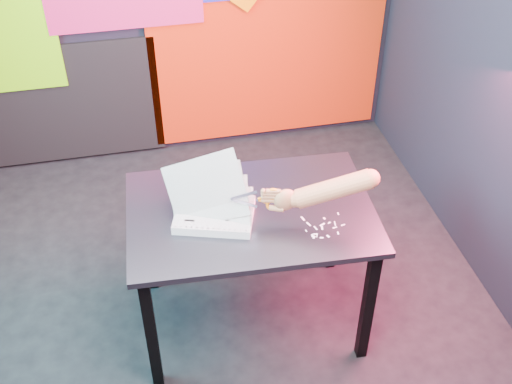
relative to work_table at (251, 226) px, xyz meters
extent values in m
cube|color=black|center=(-0.19, 0.18, -0.65)|extent=(3.00, 3.00, 0.01)
cube|color=black|center=(-0.19, -1.32, 0.70)|extent=(3.00, 0.01, 2.70)
cube|color=red|center=(0.46, 1.65, 0.20)|extent=(1.60, 0.02, 1.60)
cube|color=black|center=(-0.94, 1.65, -0.20)|extent=(1.30, 0.02, 0.85)
cube|color=black|center=(-0.52, -0.29, -0.29)|extent=(0.05, 0.05, 0.72)
cube|color=black|center=(-0.49, 0.34, -0.29)|extent=(0.05, 0.05, 0.72)
cube|color=black|center=(0.49, -0.34, -0.29)|extent=(0.05, 0.05, 0.72)
cube|color=black|center=(0.52, 0.29, -0.29)|extent=(0.05, 0.05, 0.72)
cube|color=#393A3F|center=(0.00, 0.00, 0.08)|extent=(1.17, 0.81, 0.03)
cube|color=white|center=(-0.17, -0.02, 0.12)|extent=(0.41, 0.35, 0.04)
cube|color=white|center=(-0.17, -0.02, 0.14)|extent=(0.40, 0.34, 0.00)
cube|color=white|center=(-0.17, -0.02, 0.14)|extent=(0.39, 0.33, 0.11)
cube|color=white|center=(-0.18, -0.01, 0.17)|extent=(0.36, 0.30, 0.18)
cube|color=white|center=(-0.19, 0.01, 0.22)|extent=(0.33, 0.24, 0.26)
cube|color=white|center=(-0.20, 0.02, 0.26)|extent=(0.36, 0.19, 0.30)
cylinder|color=#242427|center=(-0.35, -0.08, 0.14)|extent=(0.01, 0.01, 0.00)
cylinder|color=#242427|center=(-0.33, -0.09, 0.14)|extent=(0.01, 0.01, 0.00)
cylinder|color=#242427|center=(-0.31, -0.10, 0.14)|extent=(0.01, 0.01, 0.00)
cylinder|color=#242427|center=(-0.29, -0.11, 0.14)|extent=(0.01, 0.01, 0.00)
cylinder|color=#242427|center=(-0.26, -0.11, 0.14)|extent=(0.01, 0.01, 0.00)
cylinder|color=#242427|center=(-0.24, -0.12, 0.14)|extent=(0.01, 0.01, 0.00)
cylinder|color=#242427|center=(-0.22, -0.13, 0.14)|extent=(0.01, 0.01, 0.00)
cylinder|color=#242427|center=(-0.19, -0.13, 0.14)|extent=(0.01, 0.01, 0.00)
cylinder|color=#242427|center=(-0.17, -0.14, 0.14)|extent=(0.01, 0.01, 0.00)
cylinder|color=#242427|center=(-0.15, -0.15, 0.14)|extent=(0.01, 0.01, 0.00)
cylinder|color=#242427|center=(-0.13, -0.15, 0.14)|extent=(0.01, 0.01, 0.00)
cylinder|color=#242427|center=(-0.10, -0.16, 0.14)|extent=(0.01, 0.01, 0.00)
cylinder|color=#242427|center=(-0.08, -0.17, 0.14)|extent=(0.01, 0.01, 0.00)
cylinder|color=#242427|center=(-0.06, -0.18, 0.14)|extent=(0.01, 0.01, 0.00)
cylinder|color=#242427|center=(-0.28, 0.14, 0.14)|extent=(0.01, 0.01, 0.00)
cylinder|color=#242427|center=(-0.26, 0.13, 0.14)|extent=(0.01, 0.01, 0.00)
cylinder|color=#242427|center=(-0.24, 0.12, 0.14)|extent=(0.01, 0.01, 0.00)
cylinder|color=#242427|center=(-0.22, 0.11, 0.14)|extent=(0.01, 0.01, 0.00)
cylinder|color=#242427|center=(-0.19, 0.11, 0.14)|extent=(0.01, 0.01, 0.00)
cylinder|color=#242427|center=(-0.17, 0.10, 0.14)|extent=(0.01, 0.01, 0.00)
cylinder|color=#242427|center=(-0.15, 0.09, 0.14)|extent=(0.01, 0.01, 0.00)
cylinder|color=#242427|center=(-0.13, 0.09, 0.14)|extent=(0.01, 0.01, 0.00)
cylinder|color=#242427|center=(-0.10, 0.08, 0.14)|extent=(0.01, 0.01, 0.00)
cylinder|color=#242427|center=(-0.08, 0.07, 0.14)|extent=(0.01, 0.01, 0.00)
cylinder|color=#242427|center=(-0.06, 0.07, 0.14)|extent=(0.01, 0.01, 0.00)
cylinder|color=#242427|center=(-0.03, 0.06, 0.14)|extent=(0.01, 0.01, 0.00)
cylinder|color=#242427|center=(-0.01, 0.05, 0.14)|extent=(0.01, 0.01, 0.00)
cylinder|color=#242427|center=(0.01, 0.04, 0.14)|extent=(0.01, 0.01, 0.00)
cube|color=black|center=(-0.24, 0.05, 0.14)|extent=(0.06, 0.03, 0.00)
cube|color=black|center=(-0.15, 0.00, 0.14)|extent=(0.05, 0.02, 0.00)
cube|color=black|center=(-0.22, -0.04, 0.14)|extent=(0.08, 0.03, 0.00)
cube|color=black|center=(-0.12, -0.09, 0.14)|extent=(0.04, 0.02, 0.00)
cube|color=black|center=(-0.29, -0.06, 0.14)|extent=(0.05, 0.02, 0.00)
cube|color=#B0B4D1|center=(-0.05, -0.07, 0.25)|extent=(0.12, 0.03, 0.06)
cube|color=#B0B4D1|center=(-0.05, -0.07, 0.21)|extent=(0.12, 0.03, 0.06)
cylinder|color=#B0B4D1|center=(0.01, -0.09, 0.23)|extent=(0.01, 0.01, 0.01)
cube|color=orange|center=(0.03, -0.09, 0.22)|extent=(0.05, 0.02, 0.02)
cube|color=orange|center=(0.03, -0.09, 0.24)|extent=(0.05, 0.02, 0.02)
torus|color=orange|center=(0.08, -0.10, 0.26)|extent=(0.07, 0.03, 0.06)
torus|color=orange|center=(0.08, -0.10, 0.20)|extent=(0.07, 0.03, 0.06)
ellipsoid|color=#A47142|center=(0.13, -0.12, 0.23)|extent=(0.10, 0.06, 0.11)
cylinder|color=#A47142|center=(0.08, -0.10, 0.23)|extent=(0.08, 0.04, 0.02)
cylinder|color=#A47142|center=(0.08, -0.10, 0.25)|extent=(0.08, 0.04, 0.02)
cylinder|color=#A47142|center=(0.08, -0.10, 0.26)|extent=(0.07, 0.04, 0.02)
cylinder|color=#A47142|center=(0.08, -0.10, 0.28)|extent=(0.06, 0.03, 0.02)
cylinder|color=#A47142|center=(0.09, -0.12, 0.19)|extent=(0.07, 0.06, 0.03)
cylinder|color=#A47142|center=(0.18, -0.13, 0.24)|extent=(0.08, 0.08, 0.07)
cylinder|color=#A47142|center=(0.33, -0.17, 0.30)|extent=(0.35, 0.17, 0.20)
sphere|color=#A47142|center=(0.47, -0.20, 0.36)|extent=(0.08, 0.08, 0.08)
cube|color=white|center=(0.26, -0.25, 0.10)|extent=(0.02, 0.01, 0.00)
cube|color=white|center=(0.21, -0.19, 0.10)|extent=(0.01, 0.01, 0.00)
cube|color=white|center=(0.34, -0.23, 0.10)|extent=(0.01, 0.02, 0.00)
cube|color=white|center=(0.26, -0.18, 0.10)|extent=(0.01, 0.03, 0.00)
cube|color=white|center=(0.24, -0.22, 0.10)|extent=(0.01, 0.02, 0.00)
cube|color=white|center=(0.31, -0.13, 0.10)|extent=(0.01, 0.02, 0.00)
cube|color=white|center=(0.33, -0.16, 0.10)|extent=(0.01, 0.01, 0.00)
cube|color=white|center=(0.23, -0.15, 0.10)|extent=(0.02, 0.03, 0.00)
cube|color=white|center=(0.34, -0.20, 0.10)|extent=(0.02, 0.01, 0.00)
cube|color=white|center=(0.23, -0.23, 0.10)|extent=(0.01, 0.02, 0.00)
cube|color=white|center=(0.29, -0.16, 0.10)|extent=(0.03, 0.02, 0.00)
cube|color=white|center=(0.22, -0.11, 0.10)|extent=(0.02, 0.03, 0.00)
cube|color=white|center=(0.38, -0.19, 0.10)|extent=(0.02, 0.01, 0.00)
cube|color=white|center=(0.35, -0.17, 0.10)|extent=(0.01, 0.03, 0.00)
cube|color=white|center=(0.28, -0.19, 0.10)|extent=(0.01, 0.02, 0.00)
cube|color=white|center=(0.23, -0.23, 0.10)|extent=(0.02, 0.03, 0.00)
cube|color=white|center=(0.38, -0.11, 0.10)|extent=(0.01, 0.02, 0.00)
cube|color=white|center=(0.25, -0.23, 0.10)|extent=(0.02, 0.02, 0.00)
cube|color=white|center=(0.29, -0.24, 0.10)|extent=(0.01, 0.02, 0.00)
camera|label=1|loc=(-0.45, -2.18, 2.01)|focal=45.00mm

